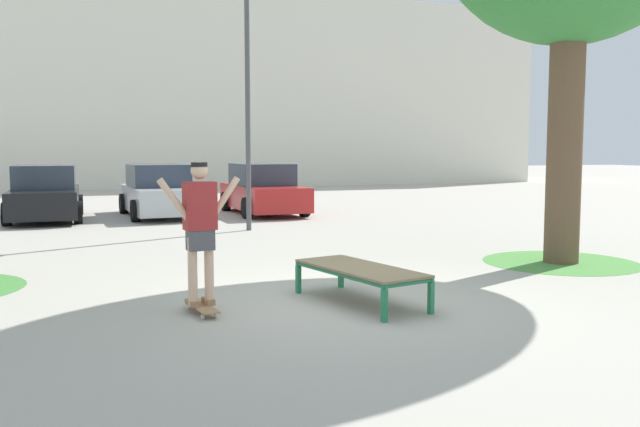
{
  "coord_description": "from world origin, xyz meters",
  "views": [
    {
      "loc": [
        -3.13,
        -7.81,
        1.93
      ],
      "look_at": [
        0.18,
        1.42,
        1.0
      ],
      "focal_mm": 37.98,
      "sensor_mm": 36.0,
      "label": 1
    }
  ],
  "objects_px": {
    "skater": "(200,223)",
    "car_red": "(263,191)",
    "skate_box": "(360,271)",
    "car_black": "(45,195)",
    "car_silver": "(159,192)",
    "skateboard": "(202,307)",
    "light_post": "(247,68)"
  },
  "relations": [
    {
      "from": "skateboard",
      "to": "car_black",
      "type": "relative_size",
      "value": 0.19
    },
    {
      "from": "light_post",
      "to": "skate_box",
      "type": "bearing_deg",
      "value": -93.7
    },
    {
      "from": "car_red",
      "to": "car_black",
      "type": "bearing_deg",
      "value": 177.99
    },
    {
      "from": "car_black",
      "to": "light_post",
      "type": "xyz_separation_m",
      "value": [
        4.68,
        -4.26,
        3.13
      ]
    },
    {
      "from": "skate_box",
      "to": "skater",
      "type": "height_order",
      "value": "skater"
    },
    {
      "from": "car_black",
      "to": "skate_box",
      "type": "bearing_deg",
      "value": -71.23
    },
    {
      "from": "skateboard",
      "to": "car_red",
      "type": "height_order",
      "value": "car_red"
    },
    {
      "from": "skate_box",
      "to": "light_post",
      "type": "height_order",
      "value": "light_post"
    },
    {
      "from": "skateboard",
      "to": "car_red",
      "type": "bearing_deg",
      "value": 71.76
    },
    {
      "from": "skate_box",
      "to": "skateboard",
      "type": "distance_m",
      "value": 2.01
    },
    {
      "from": "skate_box",
      "to": "car_black",
      "type": "xyz_separation_m",
      "value": [
        -4.16,
        12.24,
        0.28
      ]
    },
    {
      "from": "skateboard",
      "to": "car_red",
      "type": "relative_size",
      "value": 0.19
    },
    {
      "from": "skater",
      "to": "car_red",
      "type": "relative_size",
      "value": 0.4
    },
    {
      "from": "skater",
      "to": "car_black",
      "type": "relative_size",
      "value": 0.4
    },
    {
      "from": "skate_box",
      "to": "car_red",
      "type": "height_order",
      "value": "car_red"
    },
    {
      "from": "skateboard",
      "to": "car_red",
      "type": "xyz_separation_m",
      "value": [
        3.92,
        11.9,
        0.61
      ]
    },
    {
      "from": "skateboard",
      "to": "car_silver",
      "type": "height_order",
      "value": "car_silver"
    },
    {
      "from": "skater",
      "to": "car_red",
      "type": "distance_m",
      "value": 12.53
    },
    {
      "from": "skateboard",
      "to": "car_silver",
      "type": "bearing_deg",
      "value": 85.89
    },
    {
      "from": "skateboard",
      "to": "skater",
      "type": "xyz_separation_m",
      "value": [
        -0.0,
        0.0,
        0.99
      ]
    },
    {
      "from": "car_black",
      "to": "light_post",
      "type": "relative_size",
      "value": 0.72
    },
    {
      "from": "car_silver",
      "to": "car_red",
      "type": "relative_size",
      "value": 1.01
    },
    {
      "from": "light_post",
      "to": "car_red",
      "type": "bearing_deg",
      "value": 70.58
    },
    {
      "from": "skateboard",
      "to": "skater",
      "type": "height_order",
      "value": "skater"
    },
    {
      "from": "skate_box",
      "to": "car_black",
      "type": "relative_size",
      "value": 0.48
    },
    {
      "from": "skate_box",
      "to": "skater",
      "type": "relative_size",
      "value": 1.2
    },
    {
      "from": "car_black",
      "to": "skateboard",
      "type": "bearing_deg",
      "value": -79.78
    },
    {
      "from": "skateboard",
      "to": "car_red",
      "type": "distance_m",
      "value": 12.54
    },
    {
      "from": "skate_box",
      "to": "skater",
      "type": "bearing_deg",
      "value": 176.14
    },
    {
      "from": "car_black",
      "to": "car_silver",
      "type": "height_order",
      "value": "same"
    },
    {
      "from": "skater",
      "to": "car_red",
      "type": "height_order",
      "value": "skater"
    },
    {
      "from": "skater",
      "to": "car_black",
      "type": "xyz_separation_m",
      "value": [
        -2.18,
        12.11,
        -0.38
      ]
    }
  ]
}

